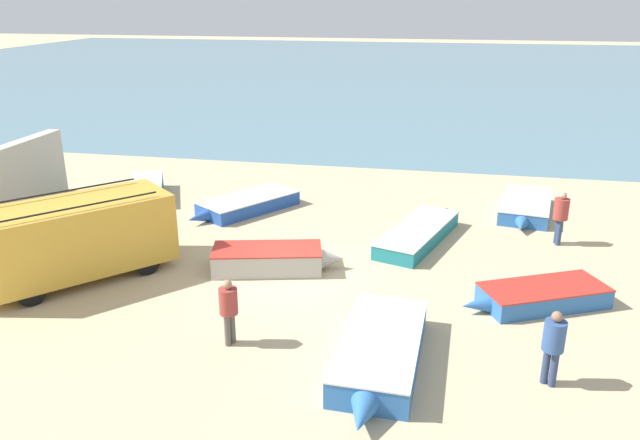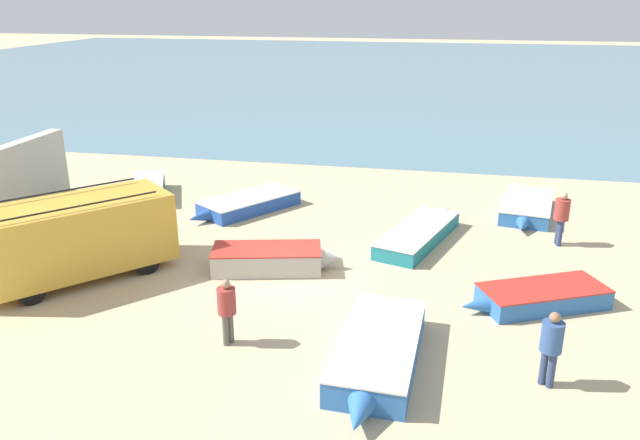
{
  "view_description": "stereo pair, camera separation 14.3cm",
  "coord_description": "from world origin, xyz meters",
  "px_view_note": "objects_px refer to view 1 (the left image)",
  "views": [
    {
      "loc": [
        4.0,
        -15.66,
        7.56
      ],
      "look_at": [
        0.47,
        2.02,
        1.0
      ],
      "focal_mm": 35.0,
      "sensor_mm": 36.0,
      "label": 1
    },
    {
      "loc": [
        4.14,
        -15.64,
        7.56
      ],
      "look_at": [
        0.47,
        2.02,
        1.0
      ],
      "focal_mm": 35.0,
      "sensor_mm": 36.0,
      "label": 2
    }
  ],
  "objects_px": {
    "parked_van": "(76,237)",
    "fishing_rowboat_6": "(146,191)",
    "fishing_rowboat_2": "(419,233)",
    "fishing_rowboat_5": "(539,296)",
    "fisherman_2": "(553,342)",
    "fishing_rowboat_1": "(380,353)",
    "fishing_rowboat_3": "(246,204)",
    "fishing_rowboat_4": "(273,259)",
    "fisherman_0": "(229,306)",
    "fishing_rowboat_0": "(525,207)",
    "fisherman_1": "(561,213)"
  },
  "relations": [
    {
      "from": "fishing_rowboat_6",
      "to": "fisherman_1",
      "type": "bearing_deg",
      "value": 59.7
    },
    {
      "from": "fishing_rowboat_5",
      "to": "fisherman_0",
      "type": "relative_size",
      "value": 2.43
    },
    {
      "from": "fisherman_2",
      "to": "fisherman_1",
      "type": "bearing_deg",
      "value": 22.24
    },
    {
      "from": "parked_van",
      "to": "fisherman_2",
      "type": "relative_size",
      "value": 3.11
    },
    {
      "from": "fishing_rowboat_4",
      "to": "fishing_rowboat_5",
      "type": "height_order",
      "value": "fishing_rowboat_4"
    },
    {
      "from": "fishing_rowboat_0",
      "to": "parked_van",
      "type": "bearing_deg",
      "value": -48.18
    },
    {
      "from": "fishing_rowboat_2",
      "to": "fisherman_0",
      "type": "distance_m",
      "value": 8.33
    },
    {
      "from": "fishing_rowboat_5",
      "to": "fisherman_1",
      "type": "distance_m",
      "value": 4.68
    },
    {
      "from": "fishing_rowboat_1",
      "to": "fishing_rowboat_4",
      "type": "distance_m",
      "value": 5.62
    },
    {
      "from": "fishing_rowboat_6",
      "to": "fishing_rowboat_1",
      "type": "bearing_deg",
      "value": 22.41
    },
    {
      "from": "fishing_rowboat_3",
      "to": "fisherman_0",
      "type": "bearing_deg",
      "value": 50.07
    },
    {
      "from": "parked_van",
      "to": "fishing_rowboat_6",
      "type": "bearing_deg",
      "value": -127.08
    },
    {
      "from": "fisherman_1",
      "to": "fisherman_2",
      "type": "distance_m",
      "value": 8.18
    },
    {
      "from": "fishing_rowboat_2",
      "to": "fishing_rowboat_5",
      "type": "distance_m",
      "value": 5.11
    },
    {
      "from": "parked_van",
      "to": "fishing_rowboat_3",
      "type": "bearing_deg",
      "value": -162.14
    },
    {
      "from": "fisherman_0",
      "to": "fishing_rowboat_0",
      "type": "bearing_deg",
      "value": 77.69
    },
    {
      "from": "fishing_rowboat_4",
      "to": "fishing_rowboat_0",
      "type": "bearing_deg",
      "value": 26.84
    },
    {
      "from": "fishing_rowboat_1",
      "to": "fishing_rowboat_2",
      "type": "distance_m",
      "value": 7.55
    },
    {
      "from": "parked_van",
      "to": "fisherman_2",
      "type": "bearing_deg",
      "value": 118.57
    },
    {
      "from": "fishing_rowboat_0",
      "to": "fishing_rowboat_1",
      "type": "xyz_separation_m",
      "value": [
        -4.15,
        -10.88,
        0.05
      ]
    },
    {
      "from": "fishing_rowboat_5",
      "to": "fisherman_2",
      "type": "height_order",
      "value": "fisherman_2"
    },
    {
      "from": "parked_van",
      "to": "fisherman_1",
      "type": "relative_size",
      "value": 2.97
    },
    {
      "from": "fishing_rowboat_1",
      "to": "fishing_rowboat_5",
      "type": "height_order",
      "value": "fishing_rowboat_1"
    },
    {
      "from": "fishing_rowboat_0",
      "to": "fisherman_0",
      "type": "bearing_deg",
      "value": -25.72
    },
    {
      "from": "fishing_rowboat_3",
      "to": "fisherman_2",
      "type": "bearing_deg",
      "value": 80.1
    },
    {
      "from": "parked_van",
      "to": "fishing_rowboat_4",
      "type": "height_order",
      "value": "parked_van"
    },
    {
      "from": "fishing_rowboat_2",
      "to": "fishing_rowboat_6",
      "type": "relative_size",
      "value": 1.35
    },
    {
      "from": "fisherman_2",
      "to": "fishing_rowboat_0",
      "type": "bearing_deg",
      "value": 28.31
    },
    {
      "from": "fishing_rowboat_4",
      "to": "fisherman_2",
      "type": "distance_m",
      "value": 8.31
    },
    {
      "from": "parked_van",
      "to": "fisherman_1",
      "type": "bearing_deg",
      "value": 152.61
    },
    {
      "from": "fisherman_0",
      "to": "parked_van",
      "type": "bearing_deg",
      "value": 177.39
    },
    {
      "from": "fishing_rowboat_1",
      "to": "fishing_rowboat_3",
      "type": "distance_m",
      "value": 11.0
    },
    {
      "from": "fishing_rowboat_4",
      "to": "fisherman_1",
      "type": "bearing_deg",
      "value": 10.44
    },
    {
      "from": "fishing_rowboat_1",
      "to": "fisherman_0",
      "type": "bearing_deg",
      "value": -91.19
    },
    {
      "from": "fishing_rowboat_4",
      "to": "fishing_rowboat_6",
      "type": "relative_size",
      "value": 1.01
    },
    {
      "from": "parked_van",
      "to": "fishing_rowboat_6",
      "type": "height_order",
      "value": "parked_van"
    },
    {
      "from": "fishing_rowboat_1",
      "to": "fisherman_0",
      "type": "relative_size",
      "value": 2.94
    },
    {
      "from": "fishing_rowboat_1",
      "to": "fishing_rowboat_2",
      "type": "height_order",
      "value": "fishing_rowboat_1"
    },
    {
      "from": "fishing_rowboat_1",
      "to": "parked_van",
      "type": "bearing_deg",
      "value": -105.14
    },
    {
      "from": "fishing_rowboat_4",
      "to": "fishing_rowboat_6",
      "type": "distance_m",
      "value": 8.58
    },
    {
      "from": "fishing_rowboat_2",
      "to": "fishing_rowboat_0",
      "type": "bearing_deg",
      "value": -29.61
    },
    {
      "from": "parked_van",
      "to": "fishing_rowboat_4",
      "type": "bearing_deg",
      "value": 148.06
    },
    {
      "from": "fishing_rowboat_1",
      "to": "fishing_rowboat_3",
      "type": "bearing_deg",
      "value": -144.78
    },
    {
      "from": "fisherman_2",
      "to": "fishing_rowboat_2",
      "type": "bearing_deg",
      "value": 53.49
    },
    {
      "from": "fishing_rowboat_2",
      "to": "fisherman_2",
      "type": "height_order",
      "value": "fisherman_2"
    },
    {
      "from": "fishing_rowboat_3",
      "to": "fishing_rowboat_5",
      "type": "distance_m",
      "value": 11.21
    },
    {
      "from": "parked_van",
      "to": "fisherman_2",
      "type": "distance_m",
      "value": 12.55
    },
    {
      "from": "fishing_rowboat_2",
      "to": "fishing_rowboat_4",
      "type": "height_order",
      "value": "fishing_rowboat_4"
    },
    {
      "from": "fishing_rowboat_3",
      "to": "fisherman_1",
      "type": "distance_m",
      "value": 10.88
    },
    {
      "from": "fishing_rowboat_1",
      "to": "fishing_rowboat_6",
      "type": "height_order",
      "value": "fishing_rowboat_6"
    }
  ]
}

